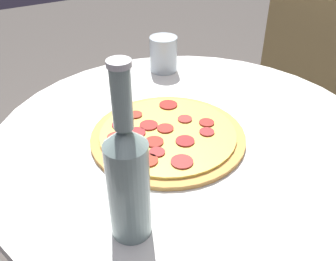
% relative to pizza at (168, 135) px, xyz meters
% --- Properties ---
extents(table, '(0.86, 0.86, 0.76)m').
position_rel_pizza_xyz_m(table, '(0.01, 0.05, -0.21)').
color(table, silver).
rests_on(table, ground_plane).
extents(pizza, '(0.33, 0.33, 0.02)m').
position_rel_pizza_xyz_m(pizza, '(0.00, 0.00, 0.00)').
color(pizza, '#C68E47').
rests_on(pizza, table).
extents(beer_bottle, '(0.06, 0.06, 0.29)m').
position_rel_pizza_xyz_m(beer_bottle, '(0.19, -0.18, 0.10)').
color(beer_bottle, gray).
rests_on(beer_bottle, table).
extents(drinking_glass, '(0.08, 0.08, 0.10)m').
position_rel_pizza_xyz_m(drinking_glass, '(-0.30, 0.17, 0.04)').
color(drinking_glass, '#ADBCC6').
rests_on(drinking_glass, table).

